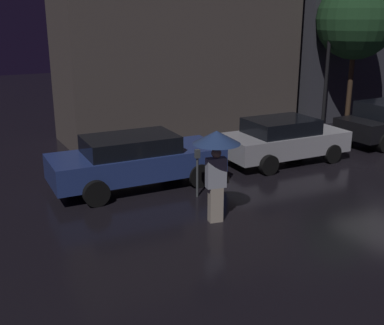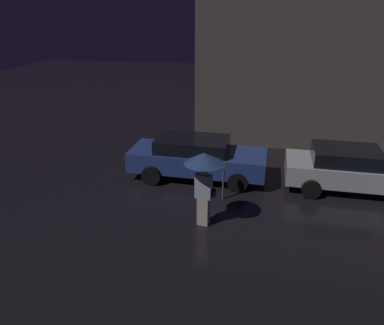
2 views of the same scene
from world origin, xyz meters
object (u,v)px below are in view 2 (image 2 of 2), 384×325
parked_car_blue (197,157)px  parking_meter (223,176)px  parked_car_silver (348,168)px  pedestrian_with_umbrella (204,169)px

parked_car_blue → parking_meter: bearing=-51.8°
parking_meter → parked_car_blue: bearing=126.0°
parked_car_blue → parked_car_silver: parked_car_blue is taller
parked_car_silver → parking_meter: (-3.92, -1.43, 0.05)m
parked_car_silver → pedestrian_with_umbrella: pedestrian_with_umbrella is taller
parked_car_silver → pedestrian_with_umbrella: size_ratio=1.93×
parked_car_blue → pedestrian_with_umbrella: (0.69, -3.03, 0.90)m
pedestrian_with_umbrella → parked_car_blue: bearing=-67.0°
parked_car_silver → pedestrian_with_umbrella: bearing=-143.2°
pedestrian_with_umbrella → parking_meter: pedestrian_with_umbrella is taller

